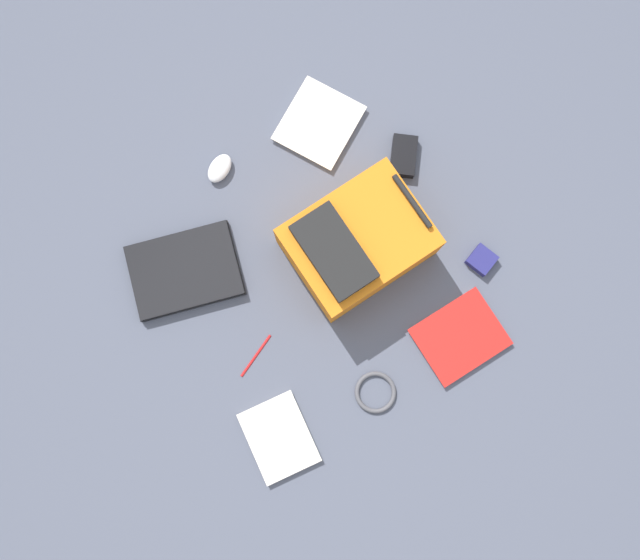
{
  "coord_description": "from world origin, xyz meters",
  "views": [
    {
      "loc": [
        0.21,
        -0.17,
        2.0
      ],
      "look_at": [
        -0.01,
        0.03,
        0.02
      ],
      "focal_mm": 37.41,
      "sensor_mm": 36.0,
      "label": 1
    }
  ],
  "objects_px": {
    "laptop": "(185,271)",
    "book_blue": "(279,437)",
    "power_brick": "(403,156)",
    "pen_black": "(256,356)",
    "book_manual": "(460,337)",
    "computer_mouse": "(220,168)",
    "backpack": "(357,242)",
    "book_comic": "(319,124)",
    "cable_coil": "(375,392)",
    "earbud_pouch": "(482,260)"
  },
  "relations": [
    {
      "from": "book_comic",
      "to": "pen_black",
      "type": "relative_size",
      "value": 1.98
    },
    {
      "from": "computer_mouse",
      "to": "pen_black",
      "type": "bearing_deg",
      "value": -48.66
    },
    {
      "from": "laptop",
      "to": "book_comic",
      "type": "height_order",
      "value": "laptop"
    },
    {
      "from": "pen_black",
      "to": "backpack",
      "type": "bearing_deg",
      "value": 95.72
    },
    {
      "from": "laptop",
      "to": "power_brick",
      "type": "relative_size",
      "value": 3.09
    },
    {
      "from": "book_manual",
      "to": "power_brick",
      "type": "height_order",
      "value": "power_brick"
    },
    {
      "from": "book_manual",
      "to": "book_comic",
      "type": "height_order",
      "value": "book_comic"
    },
    {
      "from": "book_comic",
      "to": "power_brick",
      "type": "height_order",
      "value": "power_brick"
    },
    {
      "from": "pen_black",
      "to": "earbud_pouch",
      "type": "xyz_separation_m",
      "value": [
        0.24,
        0.7,
        0.01
      ]
    },
    {
      "from": "earbud_pouch",
      "to": "cable_coil",
      "type": "bearing_deg",
      "value": -81.27
    },
    {
      "from": "book_blue",
      "to": "power_brick",
      "type": "bearing_deg",
      "value": 114.25
    },
    {
      "from": "book_blue",
      "to": "pen_black",
      "type": "height_order",
      "value": "book_blue"
    },
    {
      "from": "book_comic",
      "to": "backpack",
      "type": "bearing_deg",
      "value": -26.19
    },
    {
      "from": "laptop",
      "to": "computer_mouse",
      "type": "height_order",
      "value": "computer_mouse"
    },
    {
      "from": "backpack",
      "to": "pen_black",
      "type": "xyz_separation_m",
      "value": [
        0.04,
        -0.44,
        -0.09
      ]
    },
    {
      "from": "book_blue",
      "to": "book_comic",
      "type": "bearing_deg",
      "value": 131.27
    },
    {
      "from": "laptop",
      "to": "cable_coil",
      "type": "bearing_deg",
      "value": 15.82
    },
    {
      "from": "cable_coil",
      "to": "laptop",
      "type": "bearing_deg",
      "value": -164.18
    },
    {
      "from": "book_comic",
      "to": "power_brick",
      "type": "distance_m",
      "value": 0.28
    },
    {
      "from": "backpack",
      "to": "book_blue",
      "type": "height_order",
      "value": "backpack"
    },
    {
      "from": "computer_mouse",
      "to": "book_blue",
      "type": "bearing_deg",
      "value": -47.13
    },
    {
      "from": "book_blue",
      "to": "book_manual",
      "type": "relative_size",
      "value": 0.95
    },
    {
      "from": "backpack",
      "to": "book_comic",
      "type": "distance_m",
      "value": 0.42
    },
    {
      "from": "computer_mouse",
      "to": "power_brick",
      "type": "relative_size",
      "value": 0.76
    },
    {
      "from": "power_brick",
      "to": "pen_black",
      "type": "relative_size",
      "value": 0.86
    },
    {
      "from": "book_blue",
      "to": "book_comic",
      "type": "height_order",
      "value": "same"
    },
    {
      "from": "backpack",
      "to": "power_brick",
      "type": "distance_m",
      "value": 0.33
    },
    {
      "from": "power_brick",
      "to": "book_comic",
      "type": "bearing_deg",
      "value": -154.27
    },
    {
      "from": "book_comic",
      "to": "laptop",
      "type": "bearing_deg",
      "value": -82.78
    },
    {
      "from": "computer_mouse",
      "to": "power_brick",
      "type": "xyz_separation_m",
      "value": [
        0.35,
        0.45,
        -0.0
      ]
    },
    {
      "from": "book_manual",
      "to": "power_brick",
      "type": "bearing_deg",
      "value": 154.08
    },
    {
      "from": "power_brick",
      "to": "earbud_pouch",
      "type": "bearing_deg",
      "value": -6.5
    },
    {
      "from": "laptop",
      "to": "pen_black",
      "type": "relative_size",
      "value": 2.67
    },
    {
      "from": "cable_coil",
      "to": "earbud_pouch",
      "type": "xyz_separation_m",
      "value": [
        -0.08,
        0.51,
        0.01
      ]
    },
    {
      "from": "book_blue",
      "to": "computer_mouse",
      "type": "distance_m",
      "value": 0.83
    },
    {
      "from": "cable_coil",
      "to": "power_brick",
      "type": "xyz_separation_m",
      "value": [
        -0.48,
        0.55,
        0.01
      ]
    },
    {
      "from": "computer_mouse",
      "to": "cable_coil",
      "type": "relative_size",
      "value": 0.8
    },
    {
      "from": "power_brick",
      "to": "computer_mouse",
      "type": "bearing_deg",
      "value": -127.78
    },
    {
      "from": "laptop",
      "to": "cable_coil",
      "type": "distance_m",
      "value": 0.68
    },
    {
      "from": "computer_mouse",
      "to": "cable_coil",
      "type": "bearing_deg",
      "value": -25.56
    },
    {
      "from": "power_brick",
      "to": "pen_black",
      "type": "xyz_separation_m",
      "value": [
        0.16,
        -0.75,
        -0.01
      ]
    },
    {
      "from": "book_manual",
      "to": "computer_mouse",
      "type": "xyz_separation_m",
      "value": [
        -0.87,
        -0.2,
        0.01
      ]
    },
    {
      "from": "book_comic",
      "to": "earbud_pouch",
      "type": "bearing_deg",
      "value": 6.79
    },
    {
      "from": "laptop",
      "to": "earbud_pouch",
      "type": "relative_size",
      "value": 5.47
    },
    {
      "from": "book_manual",
      "to": "power_brick",
      "type": "distance_m",
      "value": 0.58
    },
    {
      "from": "laptop",
      "to": "book_blue",
      "type": "distance_m",
      "value": 0.57
    },
    {
      "from": "earbud_pouch",
      "to": "computer_mouse",
      "type": "bearing_deg",
      "value": -151.51
    },
    {
      "from": "book_blue",
      "to": "computer_mouse",
      "type": "bearing_deg",
      "value": 151.38
    },
    {
      "from": "backpack",
      "to": "book_comic",
      "type": "height_order",
      "value": "backpack"
    },
    {
      "from": "backpack",
      "to": "power_brick",
      "type": "xyz_separation_m",
      "value": [
        -0.11,
        0.3,
        -0.07
      ]
    }
  ]
}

